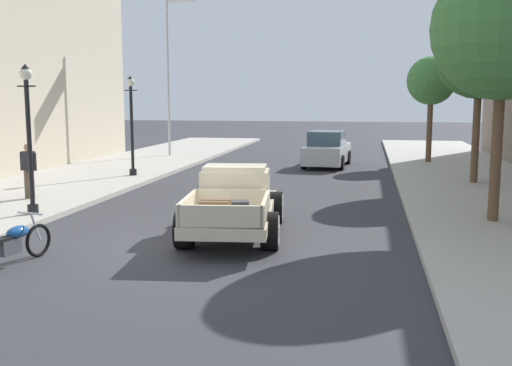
% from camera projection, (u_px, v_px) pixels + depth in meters
% --- Properties ---
extents(ground_plane, '(140.00, 140.00, 0.00)m').
position_uv_depth(ground_plane, '(201.00, 247.00, 12.51)').
color(ground_plane, '#333338').
extents(hotrod_truck_cream, '(2.54, 5.07, 1.58)m').
position_uv_depth(hotrod_truck_cream, '(235.00, 201.00, 13.87)').
color(hotrod_truck_cream, beige).
rests_on(hotrod_truck_cream, ground).
extents(motorcycle_parked, '(0.70, 2.09, 0.93)m').
position_uv_depth(motorcycle_parked, '(10.00, 243.00, 11.05)').
color(motorcycle_parked, black).
rests_on(motorcycle_parked, ground).
extents(car_background_silver, '(2.12, 4.42, 1.65)m').
position_uv_depth(car_background_silver, '(327.00, 150.00, 27.33)').
color(car_background_silver, '#B7B7BC').
rests_on(car_background_silver, ground).
extents(pedestrian_sidewalk_left, '(0.53, 0.22, 1.65)m').
position_uv_depth(pedestrian_sidewalk_left, '(29.00, 167.00, 17.66)').
color(pedestrian_sidewalk_left, brown).
rests_on(pedestrian_sidewalk_left, sidewalk_left).
extents(street_lamp_near, '(0.50, 0.32, 3.85)m').
position_uv_depth(street_lamp_near, '(29.00, 128.00, 15.10)').
color(street_lamp_near, black).
rests_on(street_lamp_near, sidewalk_left).
extents(street_lamp_far, '(0.50, 0.32, 3.85)m').
position_uv_depth(street_lamp_far, '(131.00, 118.00, 22.84)').
color(street_lamp_far, black).
rests_on(street_lamp_far, sidewalk_left).
extents(flagpole, '(1.74, 0.16, 9.16)m').
position_uv_depth(flagpole, '(172.00, 47.00, 30.50)').
color(flagpole, '#B2B2B7').
rests_on(flagpole, sidewalk_left).
extents(street_tree_nearest, '(3.39, 3.39, 6.32)m').
position_uv_depth(street_tree_nearest, '(503.00, 29.00, 13.91)').
color(street_tree_nearest, brown).
rests_on(street_tree_nearest, sidewalk_right).
extents(street_tree_second, '(3.09, 3.09, 6.04)m').
position_uv_depth(street_tree_second, '(480.00, 55.00, 20.51)').
color(street_tree_second, brown).
rests_on(street_tree_second, sidewalk_right).
extents(street_tree_third, '(2.26, 2.26, 4.94)m').
position_uv_depth(street_tree_third, '(431.00, 81.00, 27.54)').
color(street_tree_third, brown).
rests_on(street_tree_third, sidewalk_right).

